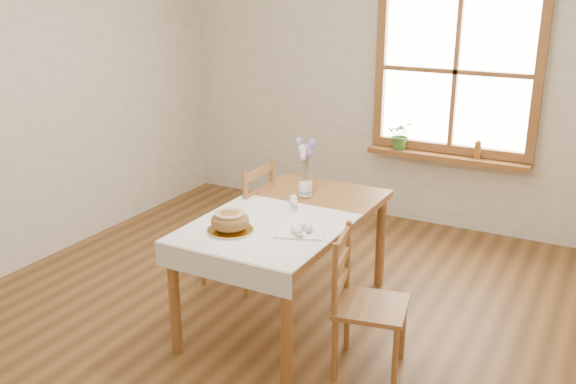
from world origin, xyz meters
name	(u,v)px	position (x,y,z in m)	size (l,w,h in m)	color
ground	(266,334)	(0.00, 0.00, 0.00)	(5.00, 5.00, 0.00)	brown
room_walls	(263,74)	(0.00, 0.00, 1.71)	(4.60, 5.10, 2.65)	#EEE6CE
window	(456,72)	(0.50, 2.47, 1.45)	(1.46, 0.08, 1.46)	#955A2E
window_sill	(447,157)	(0.50, 2.40, 0.69)	(1.46, 0.20, 0.05)	#955A2E
dining_table	(288,225)	(0.00, 0.30, 0.66)	(0.90, 1.60, 0.75)	#955A2E
table_linen	(265,228)	(0.00, 0.00, 0.76)	(0.91, 0.99, 0.01)	silver
chair_left	(237,223)	(-0.59, 0.58, 0.48)	(0.45, 0.47, 0.96)	#955A2E
chair_right	(371,304)	(0.74, -0.05, 0.43)	(0.40, 0.42, 0.87)	#955A2E
bread_plate	(230,230)	(-0.15, -0.17, 0.77)	(0.28, 0.28, 0.01)	white
bread_loaf	(230,219)	(-0.15, -0.17, 0.84)	(0.24, 0.24, 0.13)	olive
egg_napkin	(300,231)	(0.23, 0.02, 0.77)	(0.29, 0.25, 0.01)	silver
eggs	(300,226)	(0.23, 0.02, 0.80)	(0.23, 0.20, 0.05)	silver
salt_shaker	(293,201)	(-0.01, 0.39, 0.81)	(0.05, 0.05, 0.10)	white
pepper_shaker	(295,206)	(0.03, 0.33, 0.80)	(0.04, 0.04, 0.08)	white
flower_vase	(305,190)	(-0.06, 0.66, 0.80)	(0.09, 0.09, 0.10)	white
lavender_bouquet	(305,162)	(-0.06, 0.66, 1.01)	(0.17, 0.17, 0.31)	#7D60AA
potted_plant	(401,138)	(0.06, 2.40, 0.82)	(0.24, 0.27, 0.21)	#427830
amber_bottle	(478,149)	(0.76, 2.40, 0.80)	(0.06, 0.06, 0.16)	#975A1C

